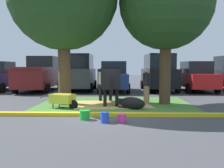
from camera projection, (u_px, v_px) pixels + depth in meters
ground_plane at (104, 115)px, 8.53m from camera, size 80.00×80.00×0.00m
grass_island at (115, 104)px, 11.00m from camera, size 6.70×4.98×0.02m
curb_yellow at (114, 114)px, 8.36m from camera, size 7.90×0.24×0.12m
hay_bedding at (112, 104)px, 10.81m from camera, size 3.51×2.83×0.04m
shade_tree_right at (166, 3)px, 10.77m from camera, size 4.13×4.13×6.54m
cow_holstein at (108, 78)px, 11.04m from camera, size 1.12×3.10×1.61m
calf_lying at (132, 103)px, 9.74m from camera, size 1.26×1.01×0.48m
person_handler at (147, 85)px, 11.07m from camera, size 0.34×0.48×1.61m
wheelbarrow at (63, 99)px, 9.88m from camera, size 1.60×0.97×0.63m
bucket_green at (85, 115)px, 7.83m from camera, size 0.34×0.34×0.30m
bucket_blue at (105, 117)px, 7.39m from camera, size 0.27×0.27×0.33m
bucket_pink at (122, 118)px, 7.46m from camera, size 0.28×0.28×0.26m
pickup_truck_maroon at (40, 75)px, 17.12m from camera, size 2.31×5.44×2.42m
suv_dark_grey at (80, 72)px, 17.21m from camera, size 2.20×4.64×2.52m
sedan_blue at (114, 77)px, 16.63m from camera, size 2.09×4.44×2.02m
suv_black at (159, 72)px, 16.97m from camera, size 2.20×4.64×2.52m
sedan_red at (196, 77)px, 16.69m from camera, size 2.09×4.44×2.02m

